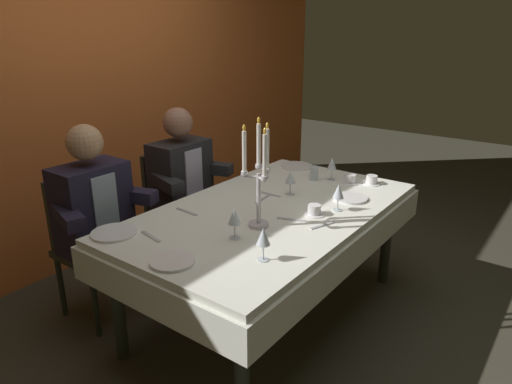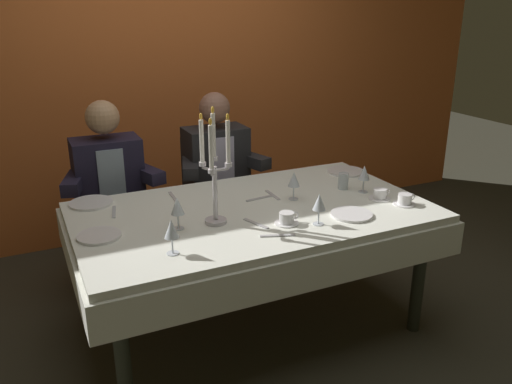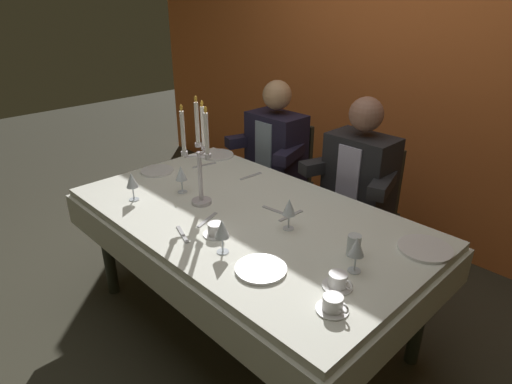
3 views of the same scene
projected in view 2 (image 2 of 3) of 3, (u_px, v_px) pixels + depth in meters
ground_plane at (253, 325)px, 3.09m from camera, size 12.00×12.00×0.00m
back_wall at (163, 65)px, 4.05m from camera, size 6.00×0.12×2.70m
dining_table at (253, 229)px, 2.88m from camera, size 1.94×1.14×0.74m
candelabra at (214, 173)px, 2.56m from camera, size 0.15×0.17×0.60m
dinner_plate_0 at (346, 171)px, 3.46m from camera, size 0.24×0.24×0.01m
dinner_plate_1 at (91, 203)px, 2.90m from camera, size 0.24×0.24×0.01m
dinner_plate_2 at (352, 214)px, 2.74m from camera, size 0.22×0.22×0.01m
dinner_plate_3 at (99, 236)px, 2.49m from camera, size 0.21×0.21×0.01m
wine_glass_0 at (177, 207)px, 2.54m from camera, size 0.07×0.07×0.16m
wine_glass_1 at (319, 203)px, 2.60m from camera, size 0.07×0.07×0.16m
wine_glass_2 at (294, 180)px, 2.94m from camera, size 0.07×0.07×0.16m
wine_glass_3 at (364, 174)px, 3.05m from camera, size 0.07×0.07×0.16m
wine_glass_4 at (171, 230)px, 2.28m from camera, size 0.07×0.07×0.16m
water_tumbler_0 at (343, 181)px, 3.13m from camera, size 0.06×0.06×0.10m
coffee_cup_0 at (380, 195)px, 2.97m from camera, size 0.13×0.12×0.06m
coffee_cup_1 at (405, 200)px, 2.89m from camera, size 0.13×0.12×0.06m
coffee_cup_2 at (287, 219)px, 2.64m from camera, size 0.13×0.12×0.06m
fork_0 at (278, 236)px, 2.50m from camera, size 0.17×0.07×0.01m
fork_1 at (259, 198)px, 2.98m from camera, size 0.17×0.04×0.01m
spoon_2 at (114, 212)px, 2.79m from camera, size 0.05×0.17×0.01m
spoon_3 at (256, 224)px, 2.64m from camera, size 0.07×0.17×0.01m
fork_4 at (273, 195)px, 3.04m from camera, size 0.02×0.17×0.01m
spoon_5 at (173, 197)px, 3.01m from camera, size 0.03×0.17×0.01m
seated_diner_0 at (108, 179)px, 3.35m from camera, size 0.63×0.48×1.24m
seated_diner_1 at (216, 165)px, 3.64m from camera, size 0.63×0.48×1.24m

